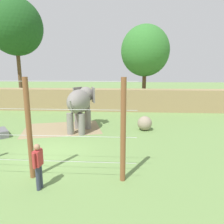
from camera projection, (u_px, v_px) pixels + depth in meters
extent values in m
plane|color=#6B8E4C|center=(54.00, 152.00, 10.55)|extent=(120.00, 120.00, 0.00)
cube|color=#937F5B|center=(62.00, 129.00, 14.79)|extent=(6.07, 5.01, 0.01)
cube|color=#997F56|center=(90.00, 100.00, 21.38)|extent=(36.00, 1.80, 2.18)
cylinder|color=gray|center=(78.00, 119.00, 14.77)|extent=(0.44, 0.44, 1.39)
cylinder|color=gray|center=(88.00, 119.00, 14.64)|extent=(0.44, 0.44, 1.39)
cylinder|color=gray|center=(70.00, 124.00, 13.41)|extent=(0.44, 0.44, 1.39)
cylinder|color=gray|center=(82.00, 124.00, 13.28)|extent=(0.44, 0.44, 1.39)
ellipsoid|color=gray|center=(79.00, 101.00, 13.75)|extent=(1.66, 2.71, 1.58)
ellipsoid|color=gray|center=(86.00, 94.00, 15.25)|extent=(1.19, 1.09, 1.14)
cube|color=gray|center=(78.00, 94.00, 15.25)|extent=(0.55, 0.81, 1.09)
cube|color=gray|center=(93.00, 95.00, 15.05)|extent=(0.38, 0.88, 1.09)
cylinder|color=gray|center=(88.00, 99.00, 15.74)|extent=(0.37, 0.52, 0.62)
cylinder|color=gray|center=(88.00, 105.00, 15.94)|extent=(0.30, 0.38, 0.58)
cylinder|color=gray|center=(89.00, 110.00, 16.10)|extent=(0.22, 0.22, 0.54)
cylinder|color=gray|center=(71.00, 107.00, 12.38)|extent=(0.13, 0.31, 0.79)
sphere|color=gray|center=(145.00, 123.00, 14.31)|extent=(0.99, 0.99, 0.99)
cylinder|color=brown|center=(29.00, 129.00, 7.74)|extent=(0.20, 0.20, 3.90)
cylinder|color=brown|center=(123.00, 131.00, 7.52)|extent=(0.20, 0.20, 3.90)
cylinder|color=#B7B7BC|center=(31.00, 160.00, 8.00)|extent=(8.10, 0.02, 0.02)
cylinder|color=#B7B7BC|center=(29.00, 135.00, 7.79)|extent=(8.10, 0.02, 0.02)
cylinder|color=#B7B7BC|center=(27.00, 109.00, 7.59)|extent=(8.10, 0.02, 0.02)
cylinder|color=#B7B7BC|center=(24.00, 81.00, 7.38)|extent=(8.10, 0.02, 0.02)
cylinder|color=#33384C|center=(38.00, 178.00, 7.18)|extent=(0.15, 0.15, 0.88)
cylinder|color=#33384C|center=(40.00, 176.00, 7.34)|extent=(0.15, 0.15, 0.88)
cube|color=#B23333|center=(38.00, 158.00, 7.11)|extent=(0.25, 0.38, 0.56)
sphere|color=#A87A5B|center=(37.00, 147.00, 7.03)|extent=(0.22, 0.22, 0.22)
cylinder|color=#B23333|center=(34.00, 161.00, 6.88)|extent=(0.10, 0.10, 0.54)
cylinder|color=#B23333|center=(41.00, 155.00, 7.35)|extent=(0.10, 0.10, 0.54)
cube|color=black|center=(40.00, 161.00, 7.42)|extent=(0.02, 0.07, 0.14)
cube|color=slate|center=(2.00, 133.00, 13.13)|extent=(1.29, 1.39, 0.44)
cylinder|color=brown|center=(20.00, 77.00, 25.30)|extent=(0.44, 0.44, 6.36)
ellipsoid|color=#1E511E|center=(16.00, 27.00, 24.12)|extent=(6.24, 6.24, 6.56)
cylinder|color=brown|center=(144.00, 89.00, 23.68)|extent=(0.44, 0.44, 3.90)
ellipsoid|color=#33752D|center=(145.00, 51.00, 22.83)|extent=(5.32, 5.32, 5.58)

